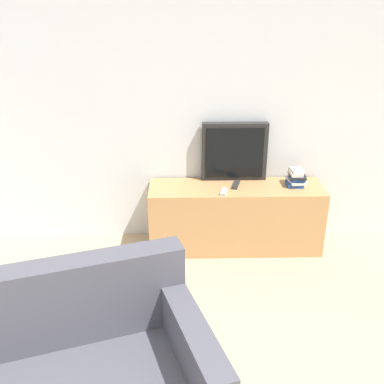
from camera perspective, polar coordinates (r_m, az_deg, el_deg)
wall_back at (r=4.20m, az=-4.88°, el=10.68°), size 9.00×0.06×2.60m
tv_stand at (r=4.28m, az=5.47°, el=-3.17°), size 1.60×0.48×0.62m
television at (r=4.24m, az=5.40°, el=5.12°), size 0.61×0.09×0.55m
book_stack at (r=4.25m, az=13.07°, el=1.75°), size 0.18×0.23×0.16m
remote_on_stand at (r=4.17m, az=5.59°, el=0.93°), size 0.10×0.19×0.02m
remote_secondary at (r=4.01m, az=4.05°, el=0.02°), size 0.09×0.16×0.02m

